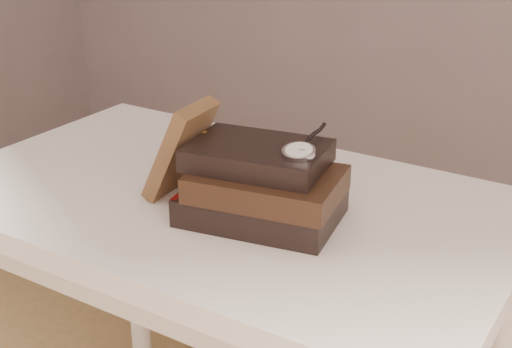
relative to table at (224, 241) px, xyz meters
The scene contains 5 objects.
table is the anchor object (origin of this frame).
book_stack 0.19m from the table, 22.64° to the right, with size 0.27×0.21×0.12m.
journal 0.19m from the table, 143.42° to the right, with size 0.03×0.11×0.17m, color #472E1B.
pocket_watch 0.28m from the table, 13.55° to the right, with size 0.06×0.15×0.02m.
eyeglasses 0.16m from the table, 71.02° to the left, with size 0.12×0.13×0.05m.
Camera 1 is at (0.64, -0.56, 1.26)m, focal length 49.60 mm.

